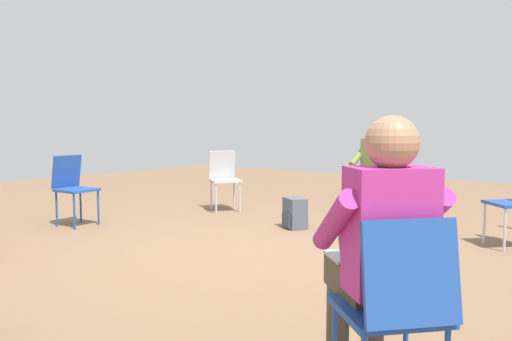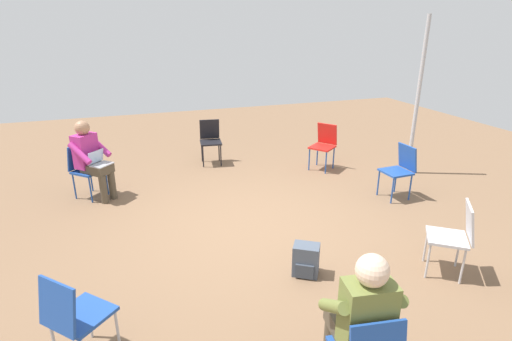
{
  "view_description": "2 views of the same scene",
  "coord_description": "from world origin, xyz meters",
  "px_view_note": "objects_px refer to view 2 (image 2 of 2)",
  "views": [
    {
      "loc": [
        -2.85,
        3.74,
        1.19
      ],
      "look_at": [
        0.17,
        -0.35,
        0.75
      ],
      "focal_mm": 35.0,
      "sensor_mm": 36.0,
      "label": 1
    },
    {
      "loc": [
        -1.51,
        -4.57,
        2.62
      ],
      "look_at": [
        0.13,
        0.22,
        0.73
      ],
      "focal_mm": 28.0,
      "sensor_mm": 36.0,
      "label": 2
    }
  ],
  "objects_px": {
    "person_in_olive": "(360,316)",
    "chair_southeast": "(455,234)",
    "person_with_laptop": "(91,156)",
    "chair_north": "(210,138)",
    "chair_northeast": "(324,143)",
    "chair_northwest": "(85,167)",
    "backpack_near_laptop_user": "(306,261)",
    "chair_southwest": "(74,314)",
    "chair_east": "(400,168)"
  },
  "relations": [
    {
      "from": "person_in_olive",
      "to": "chair_southeast",
      "type": "bearing_deg",
      "value": 36.78
    },
    {
      "from": "person_with_laptop",
      "to": "chair_north",
      "type": "bearing_deg",
      "value": 160.76
    },
    {
      "from": "chair_northeast",
      "to": "chair_northwest",
      "type": "height_order",
      "value": "same"
    },
    {
      "from": "person_with_laptop",
      "to": "backpack_near_laptop_user",
      "type": "distance_m",
      "value": 3.74
    },
    {
      "from": "chair_southeast",
      "to": "chair_north",
      "type": "bearing_deg",
      "value": 57.19
    },
    {
      "from": "chair_north",
      "to": "chair_southeast",
      "type": "height_order",
      "value": "same"
    },
    {
      "from": "chair_southwest",
      "to": "chair_northwest",
      "type": "height_order",
      "value": "same"
    },
    {
      "from": "backpack_near_laptop_user",
      "to": "person_with_laptop",
      "type": "bearing_deg",
      "value": 127.49
    },
    {
      "from": "chair_southwest",
      "to": "chair_east",
      "type": "bearing_deg",
      "value": 69.85
    },
    {
      "from": "chair_east",
      "to": "person_in_olive",
      "type": "xyz_separation_m",
      "value": [
        -2.59,
        -2.89,
        0.2
      ]
    },
    {
      "from": "backpack_near_laptop_user",
      "to": "chair_southwest",
      "type": "bearing_deg",
      "value": -166.51
    },
    {
      "from": "backpack_near_laptop_user",
      "to": "chair_southeast",
      "type": "bearing_deg",
      "value": -18.37
    },
    {
      "from": "chair_southeast",
      "to": "person_in_olive",
      "type": "xyz_separation_m",
      "value": [
        -1.82,
        -0.97,
        0.2
      ]
    },
    {
      "from": "chair_north",
      "to": "chair_northeast",
      "type": "relative_size",
      "value": 1.0
    },
    {
      "from": "person_with_laptop",
      "to": "person_in_olive",
      "type": "xyz_separation_m",
      "value": [
        1.94,
        -4.4,
        0.0
      ]
    },
    {
      "from": "chair_southeast",
      "to": "backpack_near_laptop_user",
      "type": "xyz_separation_m",
      "value": [
        -1.51,
        0.5,
        -0.34
      ]
    },
    {
      "from": "chair_east",
      "to": "chair_southwest",
      "type": "relative_size",
      "value": 1.0
    },
    {
      "from": "person_with_laptop",
      "to": "person_in_olive",
      "type": "height_order",
      "value": "same"
    },
    {
      "from": "chair_east",
      "to": "chair_northwest",
      "type": "relative_size",
      "value": 1.0
    },
    {
      "from": "chair_northeast",
      "to": "chair_east",
      "type": "bearing_deg",
      "value": 160.19
    },
    {
      "from": "chair_east",
      "to": "chair_northeast",
      "type": "bearing_deg",
      "value": 14.66
    },
    {
      "from": "chair_southeast",
      "to": "person_with_laptop",
      "type": "bearing_deg",
      "value": 84.59
    },
    {
      "from": "chair_north",
      "to": "chair_northwest",
      "type": "relative_size",
      "value": 1.0
    },
    {
      "from": "chair_east",
      "to": "person_with_laptop",
      "type": "xyz_separation_m",
      "value": [
        -4.53,
        1.51,
        0.2
      ]
    },
    {
      "from": "chair_east",
      "to": "chair_north",
      "type": "xyz_separation_m",
      "value": [
        -2.43,
        2.59,
        0.0
      ]
    },
    {
      "from": "chair_northeast",
      "to": "person_with_laptop",
      "type": "xyz_separation_m",
      "value": [
        -4.04,
        -0.07,
        0.2
      ]
    },
    {
      "from": "chair_east",
      "to": "chair_northwest",
      "type": "bearing_deg",
      "value": 68.25
    },
    {
      "from": "chair_north",
      "to": "chair_northwest",
      "type": "distance_m",
      "value": 2.42
    },
    {
      "from": "chair_southeast",
      "to": "person_with_laptop",
      "type": "relative_size",
      "value": 0.69
    },
    {
      "from": "backpack_near_laptop_user",
      "to": "chair_north",
      "type": "bearing_deg",
      "value": 92.15
    },
    {
      "from": "chair_northwest",
      "to": "person_in_olive",
      "type": "xyz_separation_m",
      "value": [
        2.06,
        -4.52,
        0.2
      ]
    },
    {
      "from": "chair_southeast",
      "to": "person_in_olive",
      "type": "distance_m",
      "value": 2.07
    },
    {
      "from": "chair_north",
      "to": "chair_northwest",
      "type": "bearing_deg",
      "value": 31.11
    },
    {
      "from": "chair_southwest",
      "to": "chair_northwest",
      "type": "relative_size",
      "value": 1.0
    },
    {
      "from": "chair_northwest",
      "to": "chair_southwest",
      "type": "bearing_deg",
      "value": 45.41
    },
    {
      "from": "chair_north",
      "to": "person_in_olive",
      "type": "distance_m",
      "value": 5.49
    },
    {
      "from": "chair_east",
      "to": "chair_north",
      "type": "relative_size",
      "value": 1.0
    },
    {
      "from": "chair_southeast",
      "to": "person_in_olive",
      "type": "relative_size",
      "value": 0.69
    },
    {
      "from": "chair_east",
      "to": "person_with_laptop",
      "type": "bearing_deg",
      "value": 69.09
    },
    {
      "from": "chair_east",
      "to": "chair_southwest",
      "type": "height_order",
      "value": "same"
    },
    {
      "from": "chair_southwest",
      "to": "backpack_near_laptop_user",
      "type": "bearing_deg",
      "value": 59.95
    },
    {
      "from": "person_with_laptop",
      "to": "backpack_near_laptop_user",
      "type": "relative_size",
      "value": 3.44
    },
    {
      "from": "chair_southwest",
      "to": "person_in_olive",
      "type": "height_order",
      "value": "person_in_olive"
    },
    {
      "from": "chair_southeast",
      "to": "backpack_near_laptop_user",
      "type": "bearing_deg",
      "value": 108.65
    },
    {
      "from": "chair_east",
      "to": "chair_southeast",
      "type": "height_order",
      "value": "same"
    },
    {
      "from": "chair_northeast",
      "to": "person_with_laptop",
      "type": "bearing_deg",
      "value": 54.03
    },
    {
      "from": "chair_northeast",
      "to": "chair_southeast",
      "type": "bearing_deg",
      "value": 138.4
    },
    {
      "from": "chair_northwest",
      "to": "person_in_olive",
      "type": "height_order",
      "value": "person_in_olive"
    },
    {
      "from": "chair_northwest",
      "to": "person_in_olive",
      "type": "distance_m",
      "value": 4.97
    },
    {
      "from": "chair_southeast",
      "to": "chair_northwest",
      "type": "xyz_separation_m",
      "value": [
        -3.88,
        3.55,
        0.0
      ]
    }
  ]
}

